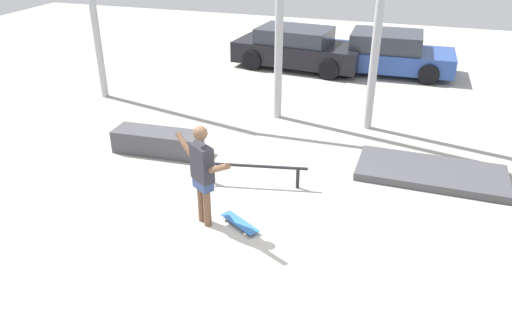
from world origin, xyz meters
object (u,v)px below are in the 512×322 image
at_px(skateboarder, 202,171).
at_px(manual_pad, 431,173).
at_px(skateboard, 240,223).
at_px(parked_car_blue, 389,53).
at_px(grind_box, 158,142).
at_px(parked_car_black, 298,48).
at_px(grind_rail, 254,170).

height_order(skateboarder, manual_pad, skateboarder).
relative_size(skateboard, parked_car_blue, 0.20).
relative_size(skateboard, manual_pad, 0.28).
distance_m(grind_box, parked_car_blue, 8.79).
bearing_deg(grind_box, skateboard, -38.93).
distance_m(manual_pad, parked_car_black, 7.98).
xyz_separation_m(grind_box, manual_pad, (5.74, 0.69, -0.17)).
xyz_separation_m(skateboarder, manual_pad, (3.66, 2.93, -0.92)).
height_order(skateboard, parked_car_blue, parked_car_blue).
bearing_deg(parked_car_black, skateboarder, -79.99).
bearing_deg(parked_car_blue, parked_car_black, -174.34).
bearing_deg(grind_rail, skateboarder, -105.02).
height_order(skateboarder, parked_car_blue, skateboarder).
xyz_separation_m(skateboard, parked_car_black, (-1.32, 9.49, 0.58)).
height_order(skateboarder, grind_box, skateboarder).
relative_size(parked_car_black, parked_car_blue, 1.09).
xyz_separation_m(manual_pad, parked_car_blue, (-1.46, 6.99, 0.55)).
xyz_separation_m(grind_box, parked_car_black, (1.35, 7.33, 0.39)).
bearing_deg(manual_pad, parked_car_black, 123.44).
bearing_deg(parked_car_blue, manual_pad, -79.32).
xyz_separation_m(grind_box, parked_car_blue, (4.28, 7.67, 0.38)).
xyz_separation_m(manual_pad, grind_rail, (-3.26, -1.45, 0.27)).
height_order(grind_box, parked_car_blue, parked_car_blue).
bearing_deg(manual_pad, parked_car_blue, 101.77).
xyz_separation_m(skateboarder, grind_box, (-2.08, 2.24, -0.75)).
distance_m(grind_box, manual_pad, 5.78).
bearing_deg(skateboarder, manual_pad, 73.08).
bearing_deg(skateboard, parked_car_blue, 112.69).
bearing_deg(manual_pad, grind_box, -173.18).
bearing_deg(skateboard, manual_pad, 74.87).
height_order(grind_rail, parked_car_blue, parked_car_blue).
bearing_deg(skateboarder, parked_car_black, 128.74).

